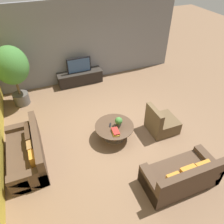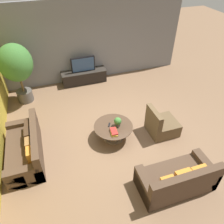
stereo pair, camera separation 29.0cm
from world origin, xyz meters
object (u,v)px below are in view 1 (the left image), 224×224
(television, at_px, (79,65))
(potted_plant_tabletop, at_px, (119,121))
(potted_palm_tall, at_px, (12,68))
(armchair_wicker, at_px, (161,123))
(media_console, at_px, (80,77))
(coffee_table, at_px, (114,129))
(couch_near_entry, at_px, (181,176))
(couch_by_wall, at_px, (28,153))

(television, xyz_separation_m, potted_plant_tabletop, (0.22, -3.29, -0.19))
(potted_palm_tall, relative_size, potted_plant_tabletop, 7.44)
(armchair_wicker, xyz_separation_m, potted_palm_tall, (-3.72, 2.94, 1.08))
(media_console, relative_size, coffee_table, 1.59)
(media_console, distance_m, television, 0.52)
(couch_near_entry, xyz_separation_m, potted_plant_tabletop, (-0.72, 1.95, 0.30))
(coffee_table, bearing_deg, potted_plant_tabletop, -11.56)
(coffee_table, height_order, potted_palm_tall, potted_palm_tall)
(armchair_wicker, height_order, potted_palm_tall, potted_palm_tall)
(coffee_table, height_order, couch_near_entry, couch_near_entry)
(coffee_table, height_order, armchair_wicker, armchair_wicker)
(couch_near_entry, height_order, potted_palm_tall, potted_palm_tall)
(television, height_order, armchair_wicker, television)
(television, distance_m, couch_near_entry, 5.35)
(television, distance_m, coffee_table, 3.30)
(media_console, distance_m, armchair_wicker, 3.81)
(coffee_table, relative_size, armchair_wicker, 1.26)
(television, distance_m, couch_by_wall, 3.96)
(couch_by_wall, bearing_deg, potted_plant_tabletop, 88.58)
(couch_by_wall, distance_m, potted_plant_tabletop, 2.48)
(potted_palm_tall, bearing_deg, couch_by_wall, -90.18)
(media_console, height_order, potted_plant_tabletop, potted_plant_tabletop)
(potted_palm_tall, bearing_deg, potted_plant_tabletop, -48.03)
(potted_plant_tabletop, bearing_deg, couch_near_entry, -69.68)
(couch_by_wall, xyz_separation_m, couch_near_entry, (3.19, -2.01, -0.00))
(television, xyz_separation_m, potted_palm_tall, (-2.23, -0.56, 0.58))
(media_console, height_order, couch_by_wall, couch_by_wall)
(couch_by_wall, distance_m, couch_near_entry, 3.77)
(armchair_wicker, relative_size, potted_plant_tabletop, 3.11)
(coffee_table, relative_size, potted_plant_tabletop, 3.94)
(media_console, relative_size, potted_plant_tabletop, 6.26)
(media_console, bearing_deg, couch_by_wall, -124.76)
(coffee_table, distance_m, armchair_wicker, 1.41)
(television, height_order, potted_plant_tabletop, television)
(couch_by_wall, xyz_separation_m, armchair_wicker, (3.73, -0.27, -0.02))
(couch_near_entry, xyz_separation_m, armchair_wicker, (0.54, 1.74, -0.02))
(media_console, bearing_deg, coffee_table, -88.17)
(potted_palm_tall, bearing_deg, couch_near_entry, -55.83)
(media_console, bearing_deg, potted_plant_tabletop, -86.15)
(couch_by_wall, xyz_separation_m, potted_plant_tabletop, (2.46, -0.06, 0.29))
(potted_plant_tabletop, bearing_deg, potted_palm_tall, 131.97)
(television, height_order, potted_palm_tall, potted_palm_tall)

